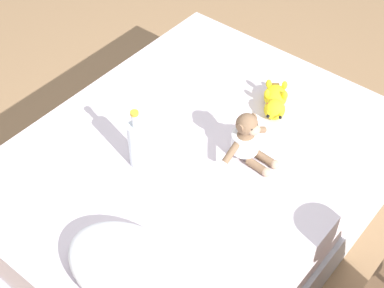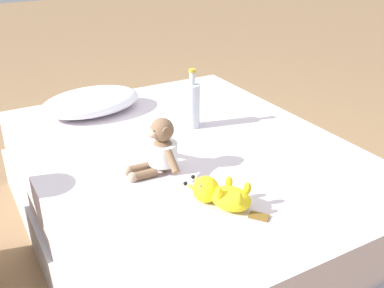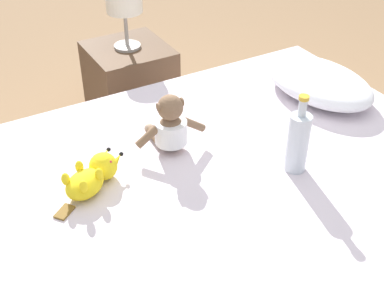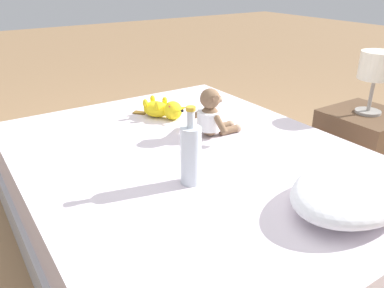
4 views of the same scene
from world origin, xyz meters
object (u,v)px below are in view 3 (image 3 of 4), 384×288
plush_yellow_creature (93,176)px  nightstand (130,86)px  plush_monkey (170,127)px  bedside_lamp (124,1)px  pillow (319,82)px  glass_bottle (298,141)px  bed (225,212)px

plush_yellow_creature → nightstand: 1.18m
plush_monkey → bedside_lamp: (-0.92, 0.23, 0.16)m
pillow → bedside_lamp: bedside_lamp is taller
pillow → glass_bottle: (0.38, -0.44, 0.06)m
plush_monkey → glass_bottle: (0.34, 0.33, 0.02)m
bed → plush_monkey: bearing=-146.6°
bed → plush_yellow_creature: plush_yellow_creature is taller
bedside_lamp → pillow: bearing=31.4°
bed → plush_monkey: size_ratio=6.38×
bed → glass_bottle: glass_bottle is taller
glass_bottle → bedside_lamp: bearing=-175.4°
plush_monkey → plush_yellow_creature: 0.35m
pillow → plush_yellow_creature: pillow is taller
pillow → plush_monkey: bearing=-86.8°
bedside_lamp → nightstand: bearing=0.0°
nightstand → plush_monkey: bearing=-14.0°
glass_bottle → plush_yellow_creature: bearing=-111.4°
bed → bedside_lamp: bedside_lamp is taller
bed → glass_bottle: size_ratio=6.08×
glass_bottle → nightstand: bearing=-175.4°
pillow → plush_monkey: 0.77m
glass_bottle → nightstand: (-1.26, -0.10, -0.35)m
bedside_lamp → glass_bottle: bearing=4.6°
plush_monkey → bed: bearing=33.4°
plush_monkey → plush_yellow_creature: size_ratio=0.94×
pillow → bedside_lamp: 1.05m
pillow → plush_yellow_creature: 1.11m
plush_monkey → glass_bottle: size_ratio=0.95×
pillow → nightstand: pillow is taller
glass_bottle → nightstand: size_ratio=0.66×
pillow → glass_bottle: bearing=-48.9°
bed → glass_bottle: (0.14, 0.20, 0.35)m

